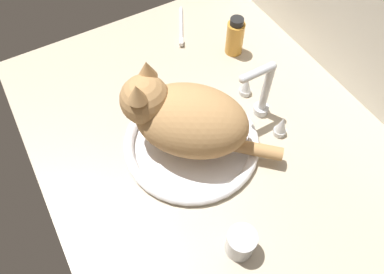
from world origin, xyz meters
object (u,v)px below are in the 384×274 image
Objects in this scene: cat at (183,118)px; metal_jar at (241,243)px; sink_basin at (192,143)px; amber_bottle at (235,37)px; toothbrush at (181,27)px; faucet at (263,96)px.

metal_jar is at bearing -5.02° from cat.
amber_bottle is at bearing 130.05° from sink_basin.
sink_basin is at bearing 46.92° from cat.
cat is at bearing -53.38° from amber_bottle.
sink_basin is 44.34cm from toothbrush.
sink_basin is 2.85× the size of amber_bottle.
cat is 44.97cm from toothbrush.
cat is at bearing -133.08° from sink_basin.
cat is 36.85cm from amber_bottle.
amber_bottle is 0.70× the size of toothbrush.
faucet is 1.58× the size of amber_bottle.
sink_basin is 1.80× the size of faucet.
sink_basin is 36.36cm from amber_bottle.
metal_jar is 0.44× the size of toothbrush.
faucet is 2.52× the size of metal_jar.
metal_jar is 0.63× the size of amber_bottle.
cat is 1.95× the size of toothbrush.
metal_jar is at bearing -42.19° from faucet.
metal_jar reaches higher than toothbrush.
toothbrush is at bearing 154.71° from sink_basin.
metal_jar is (28.59, -2.51, -7.41)cm from cat.
faucet is at bearing -17.20° from amber_bottle.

